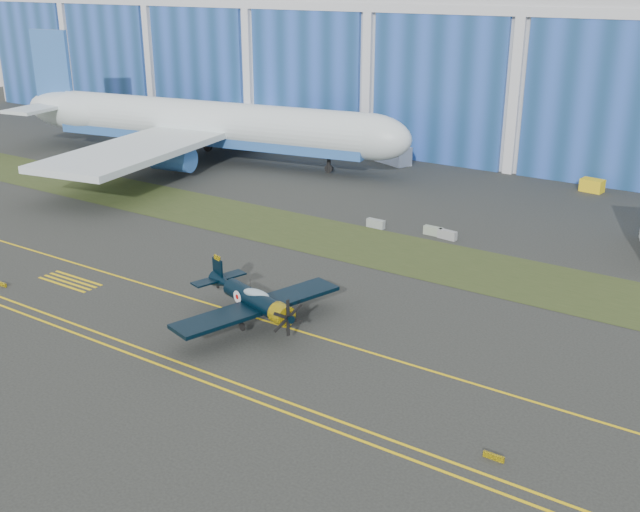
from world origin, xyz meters
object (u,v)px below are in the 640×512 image
Objects in this scene: warbird at (253,299)px; shipping_container at (392,154)px; jetliner at (205,75)px; tug at (592,185)px.

shipping_container is (-16.43, 51.92, -0.93)m from warbird.
warbird is at bearing -54.47° from jetliner.
warbird is 2.77× the size of shipping_container.
jetliner is at bearing -129.36° from shipping_container.
shipping_container reaches higher than tug.
tug is at bearing 5.03° from jetliner.
warbird is at bearing -94.22° from tug.
tug is (11.08, 52.36, -1.44)m from warbird.
warbird is 53.54m from tug.
warbird is 56.42m from jetliner.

